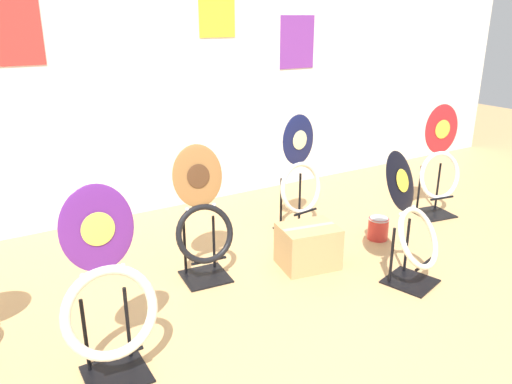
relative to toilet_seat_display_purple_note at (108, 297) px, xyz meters
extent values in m
plane|color=tan|center=(1.12, -0.59, -0.41)|extent=(14.00, 14.00, 0.00)
cube|color=silver|center=(1.12, 1.93, 0.89)|extent=(8.00, 0.06, 2.60)
cube|color=yellow|center=(1.53, 1.90, 1.22)|extent=(0.33, 0.01, 0.46)
cube|color=purple|center=(2.35, 1.90, 0.93)|extent=(0.37, 0.01, 0.47)
cube|color=red|center=(0.02, 1.90, 1.08)|extent=(0.32, 0.01, 0.50)
cube|color=black|center=(0.00, 0.00, -0.41)|extent=(0.28, 0.28, 0.01)
cylinder|color=black|center=(-0.10, 0.09, -0.22)|extent=(0.02, 0.02, 0.37)
cylinder|color=black|center=(0.10, 0.09, -0.22)|extent=(0.02, 0.02, 0.37)
cylinder|color=black|center=(0.00, -0.08, -0.25)|extent=(0.22, 0.02, 0.02)
torus|color=beige|center=(0.00, -0.02, -0.07)|extent=(0.43, 0.16, 0.42)
ellipsoid|color=#60237F|center=(0.00, 0.05, 0.31)|extent=(0.32, 0.07, 0.39)
ellipsoid|color=#E5CC4C|center=(0.00, 0.04, 0.31)|extent=(0.14, 0.02, 0.15)
sphere|color=silver|center=(-0.09, 0.03, 0.12)|extent=(0.02, 0.02, 0.02)
sphere|color=silver|center=(0.09, 0.03, 0.12)|extent=(0.02, 0.02, 0.02)
cube|color=black|center=(2.86, 0.59, -0.41)|extent=(0.32, 0.32, 0.01)
cylinder|color=black|center=(2.77, 0.70, -0.20)|extent=(0.02, 0.02, 0.40)
cylinder|color=black|center=(2.97, 0.67, -0.20)|extent=(0.02, 0.02, 0.40)
cylinder|color=black|center=(2.84, 0.52, -0.24)|extent=(0.22, 0.05, 0.02)
torus|color=silver|center=(2.85, 0.57, -0.07)|extent=(0.41, 0.18, 0.40)
ellipsoid|color=#AD1E23|center=(2.86, 0.62, 0.31)|extent=(0.33, 0.09, 0.40)
ellipsoid|color=yellow|center=(2.86, 0.61, 0.31)|extent=(0.15, 0.04, 0.15)
sphere|color=silver|center=(2.77, 0.63, 0.11)|extent=(0.02, 0.02, 0.02)
sphere|color=silver|center=(2.95, 0.60, 0.11)|extent=(0.02, 0.02, 0.02)
cube|color=black|center=(1.82, -0.10, -0.41)|extent=(0.35, 0.35, 0.01)
cylinder|color=black|center=(1.70, -0.04, -0.22)|extent=(0.02, 0.02, 0.36)
cylinder|color=black|center=(1.89, 0.01, -0.22)|extent=(0.02, 0.02, 0.36)
cylinder|color=black|center=(1.84, -0.18, -0.26)|extent=(0.22, 0.08, 0.02)
torus|color=beige|center=(1.83, -0.12, -0.10)|extent=(0.44, 0.32, 0.35)
ellipsoid|color=black|center=(1.78, 0.02, 0.22)|extent=(0.33, 0.23, 0.36)
ellipsoid|color=yellow|center=(1.79, 0.01, 0.23)|extent=(0.15, 0.09, 0.13)
sphere|color=silver|center=(1.72, -0.06, 0.05)|extent=(0.02, 0.02, 0.02)
sphere|color=silver|center=(1.88, -0.01, 0.05)|extent=(0.02, 0.02, 0.02)
cube|color=black|center=(0.75, 0.62, -0.41)|extent=(0.31, 0.31, 0.01)
cylinder|color=black|center=(0.66, 0.72, -0.22)|extent=(0.02, 0.02, 0.36)
cylinder|color=black|center=(0.86, 0.70, -0.22)|extent=(0.02, 0.02, 0.36)
cylinder|color=black|center=(0.75, 0.54, -0.26)|extent=(0.22, 0.04, 0.02)
torus|color=black|center=(0.75, 0.59, -0.10)|extent=(0.38, 0.20, 0.36)
ellipsoid|color=#936033|center=(0.76, 0.69, 0.24)|extent=(0.32, 0.12, 0.38)
ellipsoid|color=#4C2D19|center=(0.76, 0.67, 0.25)|extent=(0.14, 0.05, 0.15)
sphere|color=silver|center=(0.67, 0.66, 0.05)|extent=(0.02, 0.02, 0.02)
sphere|color=silver|center=(0.84, 0.64, 0.05)|extent=(0.02, 0.02, 0.02)
cube|color=black|center=(1.70, 0.92, -0.41)|extent=(0.31, 0.31, 0.01)
cylinder|color=black|center=(1.59, 1.00, -0.20)|extent=(0.02, 0.02, 0.41)
cylinder|color=black|center=(1.78, 1.02, -0.20)|extent=(0.02, 0.02, 0.41)
cylinder|color=black|center=(1.71, 0.85, -0.24)|extent=(0.22, 0.05, 0.02)
torus|color=beige|center=(1.70, 0.90, -0.06)|extent=(0.41, 0.17, 0.40)
ellipsoid|color=#141942|center=(1.69, 0.95, 0.30)|extent=(0.31, 0.08, 0.37)
ellipsoid|color=beige|center=(1.70, 0.93, 0.30)|extent=(0.14, 0.03, 0.14)
sphere|color=silver|center=(1.61, 0.93, 0.11)|extent=(0.02, 0.02, 0.02)
sphere|color=silver|center=(1.78, 0.95, 0.11)|extent=(0.02, 0.02, 0.02)
cylinder|color=red|center=(2.11, 0.48, -0.33)|extent=(0.15, 0.15, 0.17)
torus|color=silver|center=(2.11, 0.48, -0.25)|extent=(0.15, 0.15, 0.01)
cylinder|color=#B2B2B7|center=(2.11, 0.48, -0.25)|extent=(0.13, 0.13, 0.00)
cube|color=tan|center=(1.41, 0.41, -0.27)|extent=(0.41, 0.35, 0.28)
cube|color=#B7AD89|center=(1.41, 0.41, -0.13)|extent=(0.36, 0.10, 0.00)
camera|label=1|loc=(-0.43, -1.95, 1.15)|focal=35.00mm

